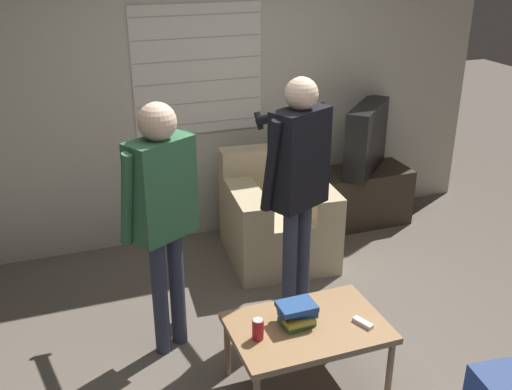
# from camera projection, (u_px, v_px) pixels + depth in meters

# --- Properties ---
(ground_plane) EXTENTS (16.00, 16.00, 0.00)m
(ground_plane) POSITION_uv_depth(u_px,v_px,m) (302.00, 362.00, 3.85)
(ground_plane) COLOR #665B51
(wall_back) EXTENTS (5.20, 0.08, 2.55)m
(wall_back) POSITION_uv_depth(u_px,v_px,m) (209.00, 95.00, 5.09)
(wall_back) COLOR #BCB7A8
(wall_back) RESTS_ON ground_plane
(armchair_beige) EXTENTS (0.89, 0.94, 0.88)m
(armchair_beige) POSITION_uv_depth(u_px,v_px,m) (277.00, 217.00, 5.03)
(armchair_beige) COLOR #C6B289
(armchair_beige) RESTS_ON ground_plane
(coffee_table) EXTENTS (0.91, 0.60, 0.44)m
(coffee_table) POSITION_uv_depth(u_px,v_px,m) (308.00, 331.00, 3.50)
(coffee_table) COLOR #9E754C
(coffee_table) RESTS_ON ground_plane
(tv_stand) EXTENTS (0.86, 0.44, 0.53)m
(tv_stand) POSITION_uv_depth(u_px,v_px,m) (362.00, 196.00, 5.65)
(tv_stand) COLOR #33281E
(tv_stand) RESTS_ON ground_plane
(tv) EXTENTS (0.67, 0.67, 0.62)m
(tv) POSITION_uv_depth(u_px,v_px,m) (366.00, 138.00, 5.42)
(tv) COLOR black
(tv) RESTS_ON tv_stand
(person_left_standing) EXTENTS (0.52, 0.81, 1.67)m
(person_left_standing) POSITION_uv_depth(u_px,v_px,m) (161.00, 200.00, 3.60)
(person_left_standing) COLOR #33384C
(person_left_standing) RESTS_ON ground_plane
(person_right_standing) EXTENTS (0.52, 0.84, 1.73)m
(person_right_standing) POSITION_uv_depth(u_px,v_px,m) (298.00, 173.00, 3.91)
(person_right_standing) COLOR #33384C
(person_right_standing) RESTS_ON ground_plane
(book_stack) EXTENTS (0.25, 0.19, 0.13)m
(book_stack) POSITION_uv_depth(u_px,v_px,m) (297.00, 313.00, 3.47)
(book_stack) COLOR #33754C
(book_stack) RESTS_ON coffee_table
(soda_can) EXTENTS (0.07, 0.07, 0.13)m
(soda_can) POSITION_uv_depth(u_px,v_px,m) (258.00, 329.00, 3.34)
(soda_can) COLOR red
(soda_can) RESTS_ON coffee_table
(spare_remote) EXTENTS (0.09, 0.14, 0.02)m
(spare_remote) POSITION_uv_depth(u_px,v_px,m) (363.00, 323.00, 3.48)
(spare_remote) COLOR white
(spare_remote) RESTS_ON coffee_table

